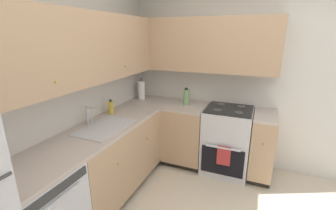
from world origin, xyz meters
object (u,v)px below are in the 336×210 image
oven_range (227,140)px  soap_bottle (111,107)px  paper_towel_roll (141,90)px  oil_bottle (186,97)px

oven_range → soap_bottle: soap_bottle is taller
soap_bottle → paper_towel_roll: 0.77m
soap_bottle → oil_bottle: (0.73, -0.76, 0.03)m
soap_bottle → oil_bottle: oil_bottle is taller
oven_range → soap_bottle: 1.65m
oven_range → soap_bottle: bearing=118.6°
oil_bottle → oven_range: bearing=-88.3°
oven_range → paper_towel_roll: paper_towel_roll is taller
oil_bottle → soap_bottle: bearing=133.6°
paper_towel_roll → oil_bottle: 0.75m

